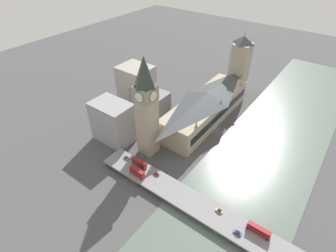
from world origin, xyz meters
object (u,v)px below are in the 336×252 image
Objects in this scene: car_northbound_tail at (126,158)px; car_southbound_mid at (219,211)px; double_decker_bus_lead at (139,163)px; parliament_hall at (206,106)px; car_southbound_lead at (156,174)px; double_decker_bus_mid at (259,230)px; road_bridge at (222,220)px; double_decker_bus_rear at (137,172)px; victoria_tower at (240,65)px; clock_tower at (146,106)px; car_northbound_lead at (237,233)px.

car_northbound_tail is 67.97m from car_southbound_mid.
double_decker_bus_lead reaches higher than car_southbound_mid.
parliament_hall reaches higher than car_southbound_lead.
car_southbound_mid is (21.22, 0.42, -1.87)m from double_decker_bus_mid.
car_northbound_tail reaches higher than car_southbound_mid.
road_bridge is 15.86× the size of double_decker_bus_rear.
victoria_tower reaches higher than car_southbound_mid.
double_decker_bus_mid is at bearing -168.72° from road_bridge.
clock_tower reaches higher than car_northbound_tail.
car_northbound_tail is 24.56m from car_southbound_lead.
car_northbound_lead is 14.51m from car_southbound_mid.
parliament_hall is at bearing -102.14° from car_northbound_tail.
double_decker_bus_mid reaches higher than car_northbound_tail.
car_northbound_lead is 1.01× the size of car_southbound_mid.
double_decker_bus_lead reaches higher than car_northbound_tail.
car_southbound_lead is at bearing 139.75° from clock_tower.
double_decker_bus_lead is at bearing -4.77° from car_northbound_lead.
double_decker_bus_rear reaches higher than car_northbound_tail.
car_northbound_tail reaches higher than road_bridge.
car_southbound_mid is at bearing -24.32° from car_northbound_lead.
double_decker_bus_mid reaches higher than car_southbound_lead.
double_decker_bus_lead is (-7.62, 18.34, -30.09)m from clock_tower.
car_southbound_mid is (-43.41, 0.52, -0.04)m from car_southbound_lead.
car_southbound_lead is at bearing -177.18° from double_decker_bus_lead.
car_northbound_tail is at bearing 1.47° from car_southbound_lead.
victoria_tower is at bearing -86.31° from car_southbound_lead.
double_decker_bus_lead is at bearing 0.14° from car_southbound_mid.
road_bridge is at bearing 125.57° from parliament_hall.
car_northbound_tail is at bearing 78.68° from clock_tower.
parliament_hall is at bearing -90.28° from double_decker_bus_rear.
double_decker_bus_rear is (73.51, 7.25, 0.26)m from double_decker_bus_mid.
double_decker_bus_rear is 2.62× the size of car_southbound_mid.
road_bridge is at bearing 139.91° from car_southbound_mid.
victoria_tower is (0.06, -58.29, 13.95)m from parliament_hall.
double_decker_bus_lead is at bearing -56.73° from double_decker_bus_rear.
road_bridge is 71.71m from car_northbound_tail.
double_decker_bus_rear reaches higher than double_decker_bus_lead.
clock_tower is 18.05× the size of car_southbound_lead.
victoria_tower is 135.70m from car_northbound_tail.
car_southbound_mid is (13.22, -5.97, -0.05)m from car_northbound_lead.
double_decker_bus_mid is at bearing 179.92° from car_southbound_lead.
clock_tower is 87.31m from car_northbound_lead.
double_decker_bus_lead is 11.46m from car_northbound_tail.
clock_tower is 0.42× the size of road_bridge.
double_decker_bus_mid reaches higher than car_southbound_mid.
double_decker_bus_mid is 21.30m from car_southbound_mid.
road_bridge is 13.84× the size of double_decker_bus_mid.
parliament_hall is 95.95m from road_bridge.
car_southbound_lead is at bearing -0.68° from car_southbound_mid.
road_bridge is 42.60× the size of car_southbound_lead.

